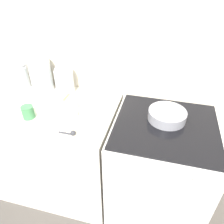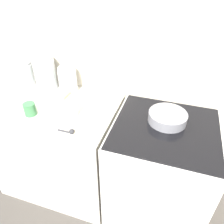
{
  "view_description": "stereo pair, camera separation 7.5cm",
  "coord_description": "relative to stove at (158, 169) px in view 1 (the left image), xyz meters",
  "views": [
    {
      "loc": [
        0.3,
        -0.86,
        1.8
      ],
      "look_at": [
        -0.0,
        0.32,
        0.93
      ],
      "focal_mm": 35.0,
      "sensor_mm": 36.0,
      "label": 1
    },
    {
      "loc": [
        0.37,
        -0.84,
        1.8
      ],
      "look_at": [
        -0.0,
        0.32,
        0.93
      ],
      "focal_mm": 35.0,
      "sensor_mm": 36.0,
      "label": 2
    }
  ],
  "objects": [
    {
      "name": "storage_jar_middle",
      "position": [
        -1.03,
        0.23,
        0.56
      ],
      "size": [
        0.17,
        0.17,
        0.27
      ],
      "color": "silver",
      "rests_on": "countertop_cabinet"
    },
    {
      "name": "measuring_spoon",
      "position": [
        -0.57,
        -0.25,
        0.46
      ],
      "size": [
        0.12,
        0.04,
        0.04
      ],
      "color": "#333338",
      "rests_on": "countertop_cabinet"
    },
    {
      "name": "stove",
      "position": [
        0.0,
        0.0,
        0.0
      ],
      "size": [
        0.71,
        0.68,
        0.88
      ],
      "color": "white",
      "rests_on": "ground_plane"
    },
    {
      "name": "mixing_bowl",
      "position": [
        -0.74,
        -0.1,
        0.52
      ],
      "size": [
        0.27,
        0.27,
        0.28
      ],
      "color": "white",
      "rests_on": "countertop_cabinet"
    },
    {
      "name": "baking_pan",
      "position": [
        -0.0,
        0.06,
        0.48
      ],
      "size": [
        0.26,
        0.26,
        0.07
      ],
      "color": "gray",
      "rests_on": "stove"
    },
    {
      "name": "tin_can",
      "position": [
        -0.93,
        -0.16,
        0.49
      ],
      "size": [
        0.08,
        0.08,
        0.09
      ],
      "color": "#3F7F4C",
      "rests_on": "countertop_cabinet"
    },
    {
      "name": "wall_back",
      "position": [
        -0.37,
        0.36,
        0.76
      ],
      "size": [
        4.96,
        0.05,
        2.4
      ],
      "color": "beige",
      "rests_on": "ground_plane"
    },
    {
      "name": "recipe_page",
      "position": [
        -0.61,
        -0.14,
        0.45
      ],
      "size": [
        0.28,
        0.27,
        0.01
      ],
      "color": "beige",
      "rests_on": "countertop_cabinet"
    },
    {
      "name": "storage_jar_left",
      "position": [
        -1.23,
        0.23,
        0.53
      ],
      "size": [
        0.14,
        0.14,
        0.2
      ],
      "color": "silver",
      "rests_on": "countertop_cabinet"
    },
    {
      "name": "countertop_cabinet",
      "position": [
        -0.86,
        0.0,
        0.0
      ],
      "size": [
        0.98,
        0.67,
        0.88
      ],
      "color": "silver",
      "rests_on": "ground_plane"
    },
    {
      "name": "storage_jar_right",
      "position": [
        -0.83,
        0.23,
        0.53
      ],
      "size": [
        0.15,
        0.15,
        0.21
      ],
      "color": "silver",
      "rests_on": "countertop_cabinet"
    }
  ]
}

